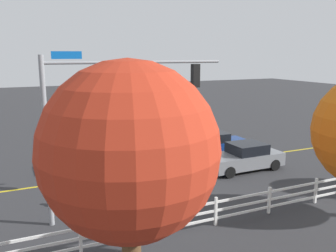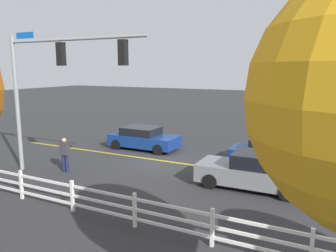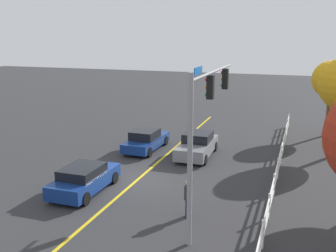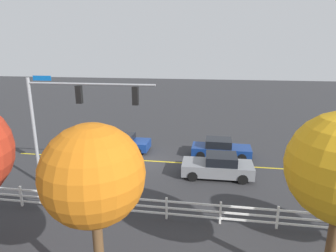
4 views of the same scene
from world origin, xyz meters
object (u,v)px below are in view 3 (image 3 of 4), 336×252
object	(u,v)px
car_0	(146,140)
tree_0	(331,80)
car_2	(197,145)
car_1	(84,179)
pedestrian	(188,197)

from	to	relation	value
car_0	tree_0	world-z (taller)	tree_0
car_2	tree_0	distance (m)	12.35
car_1	car_2	distance (m)	8.59
car_0	tree_0	distance (m)	14.93
pedestrian	tree_0	distance (m)	18.66
car_0	pedestrian	distance (m)	10.57
car_1	tree_0	distance (m)	20.49
pedestrian	tree_0	world-z (taller)	tree_0
tree_0	pedestrian	bearing A→B (deg)	-20.10
car_1	pedestrian	distance (m)	5.81
car_2	pedestrian	bearing A→B (deg)	11.48
car_2	pedestrian	xyz separation A→B (m)	(8.74, 1.89, 0.20)
pedestrian	tree_0	bearing A→B (deg)	-120.46
car_0	car_1	world-z (taller)	car_0
tree_0	car_2	bearing A→B (deg)	-44.00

